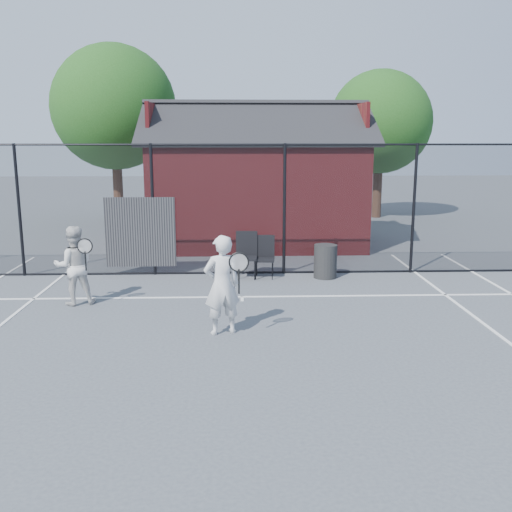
{
  "coord_description": "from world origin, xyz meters",
  "views": [
    {
      "loc": [
        -0.11,
        -7.97,
        3.12
      ],
      "look_at": [
        0.23,
        1.73,
        1.1
      ],
      "focal_mm": 40.0,
      "sensor_mm": 36.0,
      "label": 1
    }
  ],
  "objects_px": {
    "chair_left": "(246,256)",
    "chair_right": "(264,258)",
    "clubhouse": "(256,190)",
    "waste_bin": "(325,261)",
    "player_front": "(222,285)",
    "player_back": "(74,265)"
  },
  "relations": [
    {
      "from": "chair_left",
      "to": "chair_right",
      "type": "distance_m",
      "value": 0.41
    },
    {
      "from": "chair_left",
      "to": "chair_right",
      "type": "height_order",
      "value": "chair_left"
    },
    {
      "from": "clubhouse",
      "to": "waste_bin",
      "type": "bearing_deg",
      "value": -72.47
    },
    {
      "from": "clubhouse",
      "to": "chair_left",
      "type": "bearing_deg",
      "value": -95.03
    },
    {
      "from": "chair_left",
      "to": "chair_right",
      "type": "relative_size",
      "value": 1.1
    },
    {
      "from": "player_front",
      "to": "chair_left",
      "type": "bearing_deg",
      "value": 83.1
    },
    {
      "from": "clubhouse",
      "to": "waste_bin",
      "type": "distance_m",
      "value": 4.82
    },
    {
      "from": "player_back",
      "to": "waste_bin",
      "type": "relative_size",
      "value": 1.99
    },
    {
      "from": "clubhouse",
      "to": "waste_bin",
      "type": "relative_size",
      "value": 8.58
    },
    {
      "from": "player_back",
      "to": "waste_bin",
      "type": "xyz_separation_m",
      "value": [
        5.08,
        1.92,
        -0.37
      ]
    },
    {
      "from": "player_back",
      "to": "chair_left",
      "type": "bearing_deg",
      "value": 30.83
    },
    {
      "from": "player_back",
      "to": "waste_bin",
      "type": "bearing_deg",
      "value": 20.68
    },
    {
      "from": "player_front",
      "to": "waste_bin",
      "type": "relative_size",
      "value": 2.14
    },
    {
      "from": "player_back",
      "to": "clubhouse",
      "type": "bearing_deg",
      "value": 59.99
    },
    {
      "from": "clubhouse",
      "to": "chair_right",
      "type": "relative_size",
      "value": 7.0
    },
    {
      "from": "player_back",
      "to": "chair_left",
      "type": "distance_m",
      "value": 3.84
    },
    {
      "from": "clubhouse",
      "to": "player_back",
      "type": "xyz_separation_m",
      "value": [
        -3.67,
        -6.36,
        -0.85
      ]
    },
    {
      "from": "player_back",
      "to": "player_front",
      "type": "bearing_deg",
      "value": -32.22
    },
    {
      "from": "player_front",
      "to": "chair_right",
      "type": "height_order",
      "value": "player_front"
    },
    {
      "from": "clubhouse",
      "to": "chair_left",
      "type": "height_order",
      "value": "clubhouse"
    },
    {
      "from": "player_front",
      "to": "player_back",
      "type": "bearing_deg",
      "value": 147.78
    },
    {
      "from": "waste_bin",
      "to": "player_back",
      "type": "bearing_deg",
      "value": -159.32
    }
  ]
}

